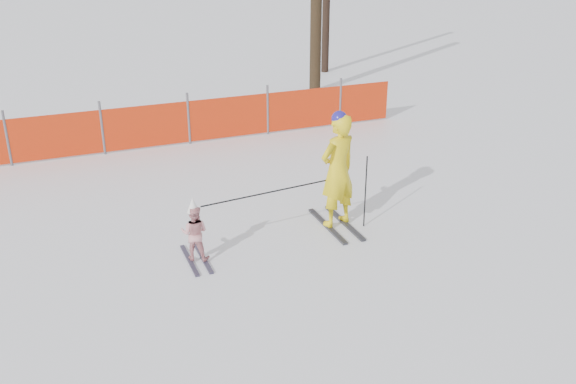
# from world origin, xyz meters

# --- Properties ---
(ground) EXTENTS (120.00, 120.00, 0.00)m
(ground) POSITION_xyz_m (0.00, 0.00, 0.00)
(ground) COLOR white
(ground) RESTS_ON ground
(adult) EXTENTS (0.85, 1.46, 2.10)m
(adult) POSITION_xyz_m (1.09, 0.95, 1.05)
(adult) COLOR black
(adult) RESTS_ON ground
(child) EXTENTS (0.55, 1.05, 1.09)m
(child) POSITION_xyz_m (-1.52, 0.65, 0.49)
(child) COLOR black
(child) RESTS_ON ground
(ski_poles) EXTENTS (2.95, 0.30, 1.32)m
(ski_poles) POSITION_xyz_m (0.41, 0.78, 0.82)
(ski_poles) COLOR black
(ski_poles) RESTS_ON ground
(safety_fence) EXTENTS (15.41, 0.06, 1.25)m
(safety_fence) POSITION_xyz_m (-2.62, 6.28, 0.56)
(safety_fence) COLOR #595960
(safety_fence) RESTS_ON ground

